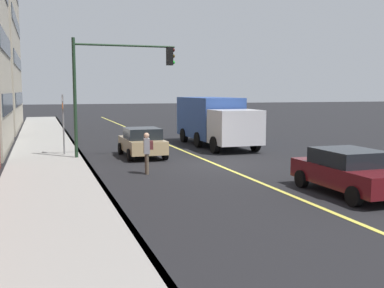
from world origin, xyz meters
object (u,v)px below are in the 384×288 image
object	(u,v)px
truck_blue	(214,120)
traffic_light_mast	(115,76)
street_sign_post	(63,121)
car_tan	(142,142)
car_maroon	(350,171)
pedestrian_with_backpack	(147,150)

from	to	relation	value
truck_blue	traffic_light_mast	xyz separation A→B (m)	(-3.49, 6.49, 2.44)
street_sign_post	car_tan	bearing A→B (deg)	-106.82
car_tan	street_sign_post	bearing A→B (deg)	73.18
truck_blue	street_sign_post	size ratio (longest dim) A/B	2.58
traffic_light_mast	street_sign_post	bearing A→B (deg)	62.56
car_maroon	traffic_light_mast	xyz separation A→B (m)	(10.20, 5.87, 3.27)
pedestrian_with_backpack	traffic_light_mast	world-z (taller)	traffic_light_mast
car_maroon	street_sign_post	world-z (taller)	street_sign_post
car_maroon	street_sign_post	distance (m)	14.18
car_maroon	truck_blue	xyz separation A→B (m)	(13.69, -0.62, 0.82)
car_maroon	truck_blue	world-z (taller)	truck_blue
car_tan	traffic_light_mast	size ratio (longest dim) A/B	0.67
car_maroon	pedestrian_with_backpack	bearing A→B (deg)	43.86
pedestrian_with_backpack	street_sign_post	world-z (taller)	street_sign_post
truck_blue	pedestrian_with_backpack	distance (m)	10.09
car_maroon	truck_blue	size ratio (longest dim) A/B	0.53
car_maroon	pedestrian_with_backpack	world-z (taller)	pedestrian_with_backpack
truck_blue	car_tan	bearing A→B (deg)	122.94
pedestrian_with_backpack	traffic_light_mast	xyz separation A→B (m)	(4.61, 0.50, 3.05)
car_maroon	traffic_light_mast	bearing A→B (deg)	29.92
street_sign_post	pedestrian_with_backpack	bearing A→B (deg)	-153.55
pedestrian_with_backpack	car_tan	bearing A→B (deg)	-9.74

